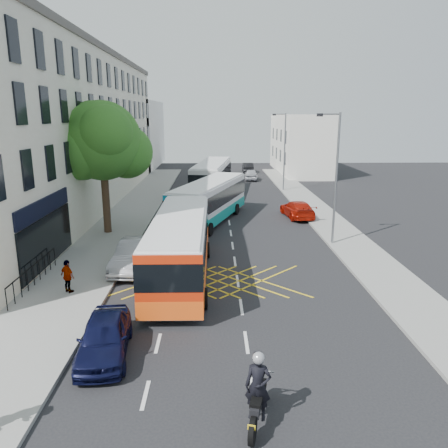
{
  "coord_description": "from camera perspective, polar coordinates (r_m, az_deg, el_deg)",
  "views": [
    {
      "loc": [
        -1.14,
        -14.28,
        8.04
      ],
      "look_at": [
        -0.61,
        8.88,
        2.2
      ],
      "focal_mm": 35.0,
      "sensor_mm": 36.0,
      "label": 1
    }
  ],
  "objects": [
    {
      "name": "bus_near",
      "position": [
        21.92,
        -5.74,
        -2.82
      ],
      "size": [
        2.85,
        11.28,
        3.17
      ],
      "rotation": [
        0.0,
        0.0,
        -0.0
      ],
      "color": "silver",
      "rests_on": "ground"
    },
    {
      "name": "red_hatchback",
      "position": [
        35.36,
        9.56,
        1.93
      ],
      "size": [
        2.42,
        4.84,
        1.35
      ],
      "primitive_type": "imported",
      "rotation": [
        0.0,
        0.0,
        3.26
      ],
      "color": "#A61507",
      "rests_on": "ground"
    },
    {
      "name": "building_right",
      "position": [
        63.58,
        9.87,
        10.3
      ],
      "size": [
        6.0,
        18.0,
        8.0
      ],
      "primitive_type": "cube",
      "color": "silver",
      "rests_on": "ground"
    },
    {
      "name": "ground",
      "position": [
        16.43,
        2.94,
        -15.17
      ],
      "size": [
        120.0,
        120.0,
        0.0
      ],
      "primitive_type": "plane",
      "color": "black",
      "rests_on": "ground"
    },
    {
      "name": "lamp_near",
      "position": [
        27.5,
        14.27,
        6.56
      ],
      "size": [
        1.45,
        0.15,
        8.0
      ],
      "color": "slate",
      "rests_on": "pavement_right"
    },
    {
      "name": "parked_car_blue",
      "position": [
        15.84,
        -15.35,
        -14.03
      ],
      "size": [
        2.03,
        4.2,
        1.38
      ],
      "primitive_type": "imported",
      "rotation": [
        0.0,
        0.0,
        0.1
      ],
      "color": "black",
      "rests_on": "ground"
    },
    {
      "name": "railings",
      "position": [
        22.59,
        -23.62,
        -5.99
      ],
      "size": [
        0.08,
        5.6,
        1.14
      ],
      "primitive_type": null,
      "color": "black",
      "rests_on": "pavement_left"
    },
    {
      "name": "bus_mid",
      "position": [
        33.19,
        -1.9,
        3.04
      ],
      "size": [
        5.98,
        11.4,
        3.14
      ],
      "rotation": [
        0.0,
        0.0,
        -0.32
      ],
      "color": "silver",
      "rests_on": "ground"
    },
    {
      "name": "parked_car_silver",
      "position": [
        23.66,
        -11.48,
        -3.99
      ],
      "size": [
        2.13,
        4.94,
        1.58
      ],
      "primitive_type": "imported",
      "rotation": [
        0.0,
        0.0,
        -0.1
      ],
      "color": "#97999E",
      "rests_on": "ground"
    },
    {
      "name": "lamp_far",
      "position": [
        46.99,
        7.8,
        9.84
      ],
      "size": [
        1.45,
        0.15,
        8.0
      ],
      "color": "slate",
      "rests_on": "pavement_right"
    },
    {
      "name": "distant_car_grey",
      "position": [
        56.27,
        -2.78,
        6.53
      ],
      "size": [
        2.4,
        4.44,
        1.18
      ],
      "primitive_type": "imported",
      "rotation": [
        0.0,
        0.0,
        0.1
      ],
      "color": "#44484C",
      "rests_on": "ground"
    },
    {
      "name": "bus_far",
      "position": [
        44.95,
        -1.56,
        6.11
      ],
      "size": [
        4.29,
        12.11,
        3.33
      ],
      "rotation": [
        0.0,
        0.0,
        -0.13
      ],
      "color": "silver",
      "rests_on": "ground"
    },
    {
      "name": "pavement_right",
      "position": [
        31.55,
        14.64,
        -0.94
      ],
      "size": [
        3.0,
        70.0,
        0.15
      ],
      "primitive_type": "cube",
      "color": "gray",
      "rests_on": "ground"
    },
    {
      "name": "street_tree",
      "position": [
        30.22,
        -15.68,
        10.32
      ],
      "size": [
        6.3,
        5.7,
        8.8
      ],
      "color": "#382619",
      "rests_on": "pavement_left"
    },
    {
      "name": "pedestrian_far",
      "position": [
        21.09,
        -19.74,
        -6.45
      ],
      "size": [
        0.95,
        0.84,
        1.54
      ],
      "primitive_type": "imported",
      "rotation": [
        0.0,
        0.0,
        2.5
      ],
      "color": "gray",
      "rests_on": "pavement_left"
    },
    {
      "name": "motorbike",
      "position": [
        12.33,
        4.48,
        -20.78
      ],
      "size": [
        0.89,
        2.32,
        2.1
      ],
      "rotation": [
        0.0,
        0.0,
        -0.26
      ],
      "color": "black",
      "rests_on": "ground"
    },
    {
      "name": "distant_car_silver",
      "position": [
        55.28,
        3.55,
        6.47
      ],
      "size": [
        1.89,
        4.09,
        1.36
      ],
      "primitive_type": "imported",
      "rotation": [
        0.0,
        0.0,
        3.07
      ],
      "color": "#B3B4BB",
      "rests_on": "ground"
    },
    {
      "name": "distant_car_dark",
      "position": [
        62.88,
        3.12,
        7.4
      ],
      "size": [
        1.45,
        4.12,
        1.36
      ],
      "primitive_type": "imported",
      "rotation": [
        0.0,
        0.0,
        3.14
      ],
      "color": "black",
      "rests_on": "ground"
    },
    {
      "name": "pavement_left",
      "position": [
        31.23,
        -14.89,
        -1.12
      ],
      "size": [
        5.0,
        70.0,
        0.15
      ],
      "primitive_type": "cube",
      "color": "gray",
      "rests_on": "ground"
    },
    {
      "name": "terrace_main",
      "position": [
        40.87,
        -20.06,
        11.52
      ],
      "size": [
        8.3,
        45.0,
        13.5
      ],
      "color": "beige",
      "rests_on": "ground"
    },
    {
      "name": "terrace_far",
      "position": [
        70.53,
        -12.04,
        11.38
      ],
      "size": [
        8.0,
        20.0,
        10.0
      ],
      "primitive_type": "cube",
      "color": "silver",
      "rests_on": "ground"
    }
  ]
}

